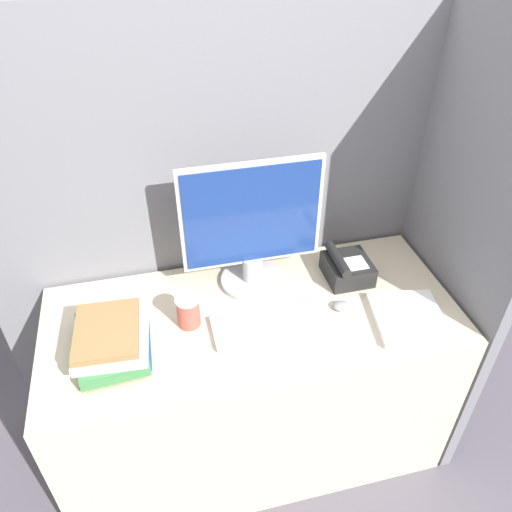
{
  "coord_description": "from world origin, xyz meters",
  "views": [
    {
      "loc": [
        -0.28,
        -0.89,
        1.98
      ],
      "look_at": [
        0.02,
        0.34,
        0.99
      ],
      "focal_mm": 35.0,
      "sensor_mm": 36.0,
      "label": 1
    }
  ],
  "objects_px": {
    "keyboard": "(272,324)",
    "mouse": "(341,306)",
    "coffee_cup": "(188,311)",
    "book_stack": "(111,340)",
    "monitor": "(252,232)",
    "desk_telephone": "(347,268)"
  },
  "relations": [
    {
      "from": "coffee_cup",
      "to": "desk_telephone",
      "type": "relative_size",
      "value": 0.64
    },
    {
      "from": "coffee_cup",
      "to": "book_stack",
      "type": "relative_size",
      "value": 0.37
    },
    {
      "from": "keyboard",
      "to": "book_stack",
      "type": "xyz_separation_m",
      "value": [
        -0.52,
        0.01,
        0.05
      ]
    },
    {
      "from": "mouse",
      "to": "coffee_cup",
      "type": "xyz_separation_m",
      "value": [
        -0.52,
        0.05,
        0.04
      ]
    },
    {
      "from": "mouse",
      "to": "coffee_cup",
      "type": "relative_size",
      "value": 0.52
    },
    {
      "from": "keyboard",
      "to": "desk_telephone",
      "type": "bearing_deg",
      "value": 28.22
    },
    {
      "from": "keyboard",
      "to": "book_stack",
      "type": "relative_size",
      "value": 1.28
    },
    {
      "from": "keyboard",
      "to": "coffee_cup",
      "type": "relative_size",
      "value": 3.49
    },
    {
      "from": "mouse",
      "to": "desk_telephone",
      "type": "xyz_separation_m",
      "value": [
        0.08,
        0.16,
        0.03
      ]
    },
    {
      "from": "mouse",
      "to": "book_stack",
      "type": "relative_size",
      "value": 0.19
    },
    {
      "from": "book_stack",
      "to": "desk_telephone",
      "type": "bearing_deg",
      "value": 11.34
    },
    {
      "from": "mouse",
      "to": "book_stack",
      "type": "height_order",
      "value": "book_stack"
    },
    {
      "from": "coffee_cup",
      "to": "book_stack",
      "type": "xyz_separation_m",
      "value": [
        -0.25,
        -0.07,
        -0.0
      ]
    },
    {
      "from": "mouse",
      "to": "coffee_cup",
      "type": "distance_m",
      "value": 0.53
    },
    {
      "from": "monitor",
      "to": "mouse",
      "type": "distance_m",
      "value": 0.4
    },
    {
      "from": "coffee_cup",
      "to": "book_stack",
      "type": "bearing_deg",
      "value": -164.56
    },
    {
      "from": "keyboard",
      "to": "mouse",
      "type": "distance_m",
      "value": 0.26
    },
    {
      "from": "mouse",
      "to": "book_stack",
      "type": "xyz_separation_m",
      "value": [
        -0.77,
        -0.01,
        0.04
      ]
    },
    {
      "from": "coffee_cup",
      "to": "desk_telephone",
      "type": "height_order",
      "value": "coffee_cup"
    },
    {
      "from": "monitor",
      "to": "mouse",
      "type": "height_order",
      "value": "monitor"
    },
    {
      "from": "monitor",
      "to": "coffee_cup",
      "type": "xyz_separation_m",
      "value": [
        -0.26,
        -0.16,
        -0.17
      ]
    },
    {
      "from": "book_stack",
      "to": "mouse",
      "type": "bearing_deg",
      "value": 1.11
    }
  ]
}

